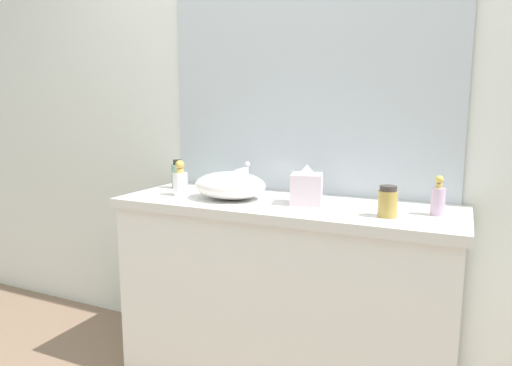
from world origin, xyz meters
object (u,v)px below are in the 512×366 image
tissue_box (307,187)px  lotion_bottle (178,175)px  sink_basin (230,185)px  spray_can (388,202)px  soap_dispenser (438,199)px  perfume_bottle (180,181)px

tissue_box → lotion_bottle: bearing=172.1°
sink_basin → spray_can: (0.72, -0.06, -0.00)m
soap_dispenser → tissue_box: 0.53m
perfume_bottle → tissue_box: tissue_box is taller
sink_basin → tissue_box: 0.36m
soap_dispenser → lotion_bottle: soap_dispenser is taller
sink_basin → perfume_bottle: 0.26m
sink_basin → perfume_bottle: size_ratio=2.01×
soap_dispenser → lotion_bottle: 1.27m
soap_dispenser → tissue_box: (-0.53, -0.01, 0.01)m
lotion_bottle → spray_can: size_ratio=1.24×
sink_basin → soap_dispenser: (0.89, 0.04, 0.00)m
perfume_bottle → tissue_box: bearing=5.5°
soap_dispenser → sink_basin: bearing=-177.1°
lotion_bottle → tissue_box: tissue_box is taller
soap_dispenser → spray_can: bearing=-148.0°
tissue_box → soap_dispenser: bearing=1.4°
lotion_bottle → tissue_box: size_ratio=0.86×
soap_dispenser → perfume_bottle: bearing=-176.4°
spray_can → tissue_box: bearing=165.1°
sink_basin → spray_can: sink_basin is taller
sink_basin → perfume_bottle: bearing=-174.0°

